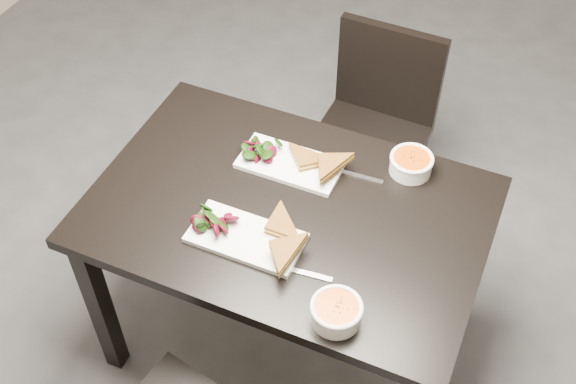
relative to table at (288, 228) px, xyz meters
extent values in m
plane|color=#47474C|center=(0.09, 0.47, -0.65)|extent=(5.00, 5.00, 0.00)
cube|color=black|center=(0.00, 0.00, 0.08)|extent=(1.20, 0.80, 0.04)
cube|color=black|center=(-0.54, -0.34, -0.30)|extent=(0.06, 0.06, 0.71)
cube|color=black|center=(-0.54, 0.34, -0.30)|extent=(0.06, 0.06, 0.71)
cube|color=black|center=(0.54, 0.34, -0.30)|extent=(0.06, 0.06, 0.71)
cube|color=black|center=(0.04, 0.70, -0.22)|extent=(0.43, 0.43, 0.04)
cube|color=black|center=(-0.15, 0.52, -0.45)|extent=(0.04, 0.04, 0.41)
cube|color=black|center=(0.21, 0.51, -0.45)|extent=(0.04, 0.04, 0.41)
cube|color=black|center=(-0.14, 0.88, -0.45)|extent=(0.04, 0.04, 0.41)
cube|color=black|center=(0.22, 0.87, -0.45)|extent=(0.04, 0.04, 0.41)
cube|color=black|center=(0.04, 0.89, 0.00)|extent=(0.42, 0.05, 0.40)
cube|color=white|center=(-0.06, -0.16, 0.11)|extent=(0.33, 0.17, 0.02)
cylinder|color=white|center=(0.27, -0.31, 0.13)|extent=(0.14, 0.14, 0.05)
cylinder|color=#D35E09|center=(0.27, -0.31, 0.15)|extent=(0.12, 0.12, 0.02)
torus|color=white|center=(0.27, -0.31, 0.16)|extent=(0.14, 0.14, 0.01)
cube|color=silver|center=(0.13, -0.21, 0.10)|extent=(0.18, 0.03, 0.00)
cube|color=white|center=(-0.07, 0.17, 0.11)|extent=(0.33, 0.16, 0.02)
cylinder|color=white|center=(0.29, 0.30, 0.12)|extent=(0.13, 0.13, 0.05)
cylinder|color=#D35E09|center=(0.29, 0.30, 0.15)|extent=(0.12, 0.12, 0.02)
torus|color=white|center=(0.29, 0.30, 0.15)|extent=(0.14, 0.14, 0.01)
cube|color=silver|center=(0.14, 0.21, 0.10)|extent=(0.18, 0.02, 0.00)
camera|label=1|loc=(0.57, -1.31, 1.73)|focal=44.48mm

